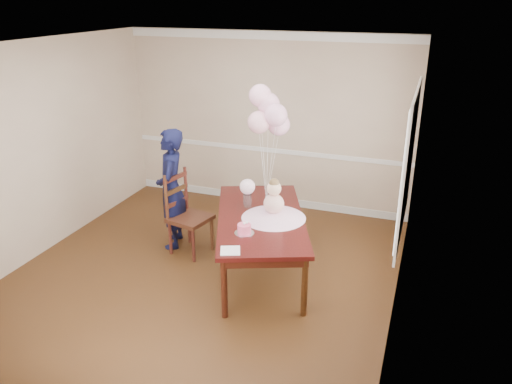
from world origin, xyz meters
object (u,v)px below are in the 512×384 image
at_px(dining_table_top, 261,218).
at_px(birthday_cake, 244,229).
at_px(dining_chair_seat, 190,219).
at_px(woman, 171,189).

xyz_separation_m(dining_table_top, birthday_cake, (-0.02, -0.49, 0.08)).
relative_size(dining_table_top, birthday_cake, 13.33).
xyz_separation_m(dining_chair_seat, woman, (-0.32, 0.12, 0.33)).
bearing_deg(woman, dining_table_top, 56.83).
distance_m(dining_chair_seat, woman, 0.47).
relative_size(dining_table_top, woman, 1.24).
bearing_deg(birthday_cake, dining_table_top, 87.81).
bearing_deg(woman, birthday_cake, 38.53).
bearing_deg(dining_table_top, birthday_cake, -113.96).
height_order(birthday_cake, woman, woman).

